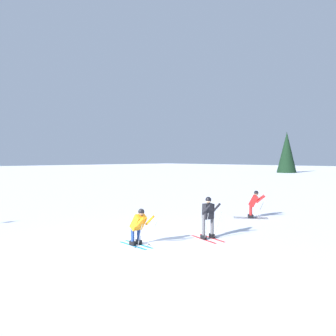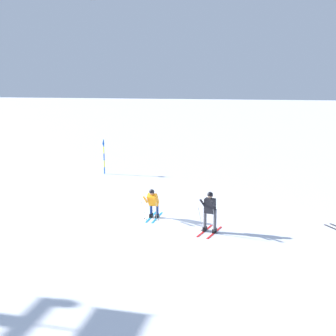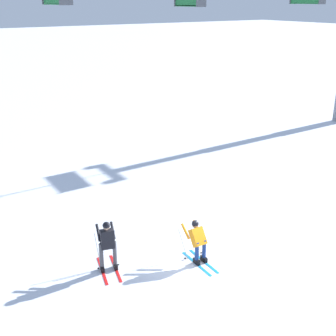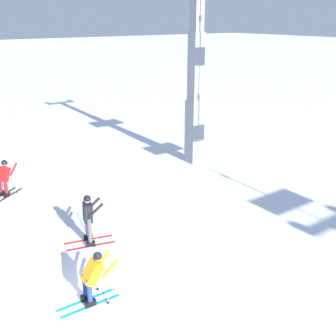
{
  "view_description": "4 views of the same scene",
  "coord_description": "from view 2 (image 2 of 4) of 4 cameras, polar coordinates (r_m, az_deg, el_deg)",
  "views": [
    {
      "loc": [
        7.82,
        9.77,
        3.23
      ],
      "look_at": [
        -0.59,
        1.28,
        2.87
      ],
      "focal_mm": 36.45,
      "sensor_mm": 36.0,
      "label": 1
    },
    {
      "loc": [
        -4.76,
        17.29,
        5.97
      ],
      "look_at": [
        -1.1,
        1.48,
        2.61
      ],
      "focal_mm": 44.48,
      "sensor_mm": 36.0,
      "label": 2
    },
    {
      "loc": [
        -7.61,
        -9.58,
        8.03
      ],
      "look_at": [
        0.12,
        2.36,
        2.51
      ],
      "focal_mm": 46.64,
      "sensor_mm": 36.0,
      "label": 3
    },
    {
      "loc": [
        7.88,
        -3.1,
        6.88
      ],
      "look_at": [
        -1.07,
        3.2,
        2.73
      ],
      "focal_mm": 42.77,
      "sensor_mm": 36.0,
      "label": 4
    }
  ],
  "objects": [
    {
      "name": "ground_plane",
      "position": [
        18.91,
        -2.26,
        -6.72
      ],
      "size": [
        260.0,
        260.0,
        0.0
      ],
      "primitive_type": "plane",
      "color": "white"
    },
    {
      "name": "trail_marker_pole",
      "position": [
        27.64,
        -8.77,
        1.69
      ],
      "size": [
        0.07,
        0.28,
        2.29
      ],
      "color": "blue",
      "rests_on": "ground_plane"
    },
    {
      "name": "skier_carving_main",
      "position": [
        18.44,
        -2.08,
        -4.61
      ],
      "size": [
        0.72,
        1.63,
        1.53
      ],
      "color": "#198CCC",
      "rests_on": "ground_plane"
    },
    {
      "name": "skier_distant_downhill",
      "position": [
        16.84,
        5.75,
        -5.6
      ],
      "size": [
        0.89,
        1.66,
        1.71
      ],
      "color": "red",
      "rests_on": "ground_plane"
    }
  ]
}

